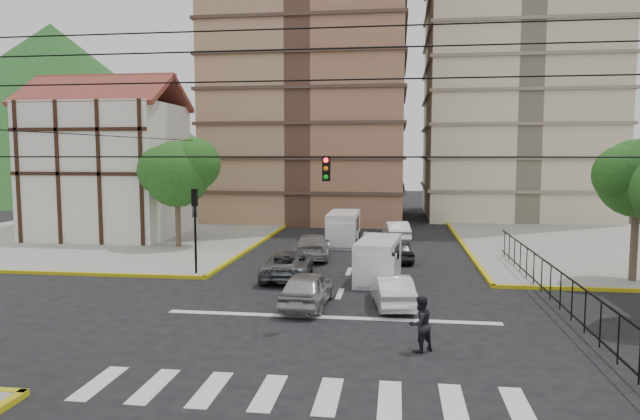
% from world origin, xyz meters
% --- Properties ---
extents(ground, '(160.00, 160.00, 0.00)m').
position_xyz_m(ground, '(0.00, 0.00, 0.00)').
color(ground, black).
rests_on(ground, ground).
extents(sidewalk_nw, '(26.00, 26.00, 0.15)m').
position_xyz_m(sidewalk_nw, '(-20.00, 20.00, 0.07)').
color(sidewalk_nw, gray).
rests_on(sidewalk_nw, ground).
extents(crosswalk_stripes, '(12.00, 2.40, 0.01)m').
position_xyz_m(crosswalk_stripes, '(0.00, -6.00, 0.01)').
color(crosswalk_stripes, silver).
rests_on(crosswalk_stripes, ground).
extents(stop_line, '(13.00, 0.40, 0.01)m').
position_xyz_m(stop_line, '(0.00, 1.20, 0.01)').
color(stop_line, silver).
rests_on(stop_line, ground).
extents(tudor_building, '(10.80, 8.05, 12.23)m').
position_xyz_m(tudor_building, '(-19.00, 20.00, 5.25)').
color(tudor_building, silver).
rests_on(tudor_building, ground).
extents(distant_hill, '(70.00, 70.00, 28.00)m').
position_xyz_m(distant_hill, '(-55.00, 70.00, 14.00)').
color(distant_hill, '#214F1A').
rests_on(distant_hill, ground).
extents(park_fence, '(0.10, 22.50, 1.66)m').
position_xyz_m(park_fence, '(9.00, 4.50, 0.00)').
color(park_fence, black).
rests_on(park_fence, ground).
extents(tree_park_c, '(4.65, 3.80, 7.25)m').
position_xyz_m(tree_park_c, '(14.09, 9.01, 5.34)').
color(tree_park_c, '#473828').
rests_on(tree_park_c, ground).
extents(tree_tudor, '(5.39, 4.40, 7.43)m').
position_xyz_m(tree_tudor, '(-11.90, 16.01, 5.22)').
color(tree_tudor, '#473828').
rests_on(tree_tudor, ground).
extents(traffic_light_nw, '(0.28, 0.22, 4.40)m').
position_xyz_m(traffic_light_nw, '(-7.80, 7.80, 3.11)').
color(traffic_light_nw, black).
rests_on(traffic_light_nw, ground).
extents(traffic_light_hanging, '(18.00, 9.12, 0.92)m').
position_xyz_m(traffic_light_hanging, '(0.00, -2.04, 5.90)').
color(traffic_light_hanging, black).
rests_on(traffic_light_hanging, ground).
extents(van_right_lane, '(2.30, 4.83, 2.10)m').
position_xyz_m(van_right_lane, '(1.63, 7.75, 1.02)').
color(van_right_lane, silver).
rests_on(van_right_lane, ground).
extents(van_left_lane, '(2.14, 5.08, 2.29)m').
position_xyz_m(van_left_lane, '(-1.17, 18.89, 1.11)').
color(van_left_lane, silver).
rests_on(van_left_lane, ground).
extents(car_silver_front_left, '(2.00, 4.49, 1.50)m').
position_xyz_m(car_silver_front_left, '(-1.13, 2.68, 0.75)').
color(car_silver_front_left, '#AAA9AE').
rests_on(car_silver_front_left, ground).
extents(car_white_front_right, '(2.05, 4.26, 1.35)m').
position_xyz_m(car_white_front_right, '(2.36, 3.19, 0.67)').
color(car_white_front_right, white).
rests_on(car_white_front_right, ground).
extents(car_grey_mid_left, '(2.76, 5.32, 1.43)m').
position_xyz_m(car_grey_mid_left, '(-2.98, 7.95, 0.72)').
color(car_grey_mid_left, slate).
rests_on(car_grey_mid_left, ground).
extents(car_silver_rear_left, '(2.62, 5.34, 1.49)m').
position_xyz_m(car_silver_rear_left, '(-2.56, 13.61, 0.75)').
color(car_silver_rear_left, '#A3A3A7').
rests_on(car_silver_rear_left, ground).
extents(car_darkgrey_mid_right, '(2.09, 3.96, 1.28)m').
position_xyz_m(car_darkgrey_mid_right, '(2.63, 13.33, 0.64)').
color(car_darkgrey_mid_right, '#2A2A2D').
rests_on(car_darkgrey_mid_right, ground).
extents(car_white_rear_right, '(2.20, 4.69, 1.49)m').
position_xyz_m(car_white_rear_right, '(2.48, 21.22, 0.74)').
color(car_white_rear_right, white).
rests_on(car_white_rear_right, ground).
extents(pedestrian_crosswalk, '(1.11, 1.08, 1.81)m').
position_xyz_m(pedestrian_crosswalk, '(3.30, -2.22, 0.90)').
color(pedestrian_crosswalk, black).
rests_on(pedestrian_crosswalk, ground).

